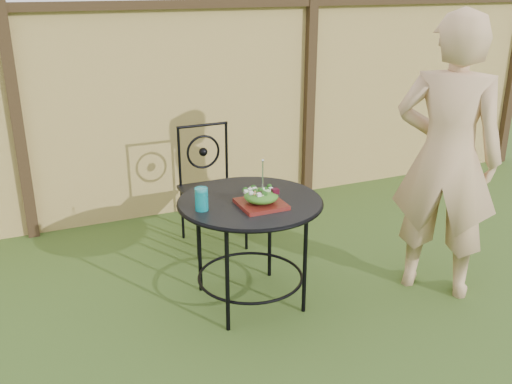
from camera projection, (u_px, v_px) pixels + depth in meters
ground at (287, 336)px, 3.45m from camera, size 60.00×60.00×0.00m
fence at (176, 110)px, 5.00m from camera, size 8.00×0.12×1.90m
patio_table at (250, 220)px, 3.63m from camera, size 0.92×0.92×0.72m
patio_chair at (210, 183)px, 4.53m from camera, size 0.46×0.46×0.95m
diner at (447, 159)px, 3.68m from camera, size 0.79×0.81×1.88m
salad_plate at (261, 204)px, 3.48m from camera, size 0.27×0.27×0.02m
salad at (261, 196)px, 3.46m from camera, size 0.21×0.21×0.08m
fork at (263, 176)px, 3.42m from camera, size 0.01×0.01×0.18m
drinking_glass at (202, 199)px, 3.40m from camera, size 0.08×0.08×0.14m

